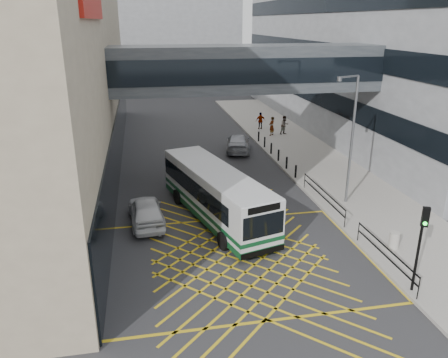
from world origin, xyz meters
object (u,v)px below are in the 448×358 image
pedestrian_b (285,125)px  pedestrian_c (261,121)px  traffic_light (421,237)px  litter_bin (394,240)px  car_dark (206,183)px  street_lamp (351,133)px  car_white (146,211)px  car_silver (238,142)px  bus (215,193)px  pedestrian_a (272,126)px

pedestrian_b → pedestrian_c: size_ratio=1.05×
traffic_light → pedestrian_c: (1.39, 28.60, -1.60)m
litter_bin → car_dark: bearing=129.9°
street_lamp → litter_bin: street_lamp is taller
street_lamp → car_white: bearing=158.8°
pedestrian_b → litter_bin: bearing=-116.0°
car_silver → street_lamp: (3.78, -12.61, 3.71)m
pedestrian_b → pedestrian_c: pedestrian_b is taller
bus → car_silver: (4.22, 13.09, -0.79)m
traffic_light → litter_bin: traffic_light is taller
pedestrian_b → car_white: bearing=-149.3°
litter_bin → bus: bearing=146.0°
bus → car_silver: bearing=56.7°
litter_bin → pedestrian_b: 22.74m
traffic_light → street_lamp: bearing=104.2°
litter_bin → pedestrian_b: (1.90, 22.65, 0.48)m
pedestrian_c → car_dark: bearing=61.9°
bus → pedestrian_c: (8.04, 19.87, -0.53)m
car_dark → street_lamp: bearing=164.8°
car_white → pedestrian_b: (13.57, 17.32, 0.29)m
pedestrian_c → car_white: bearing=57.7°
car_white → pedestrian_c: (11.85, 19.82, 0.25)m
bus → pedestrian_b: size_ratio=5.89×
pedestrian_b → pedestrian_a: bearing=166.6°
car_silver → pedestrian_c: bearing=-106.5°
litter_bin → car_white: bearing=155.4°
car_white → pedestrian_c: 23.09m
pedestrian_c → pedestrian_b: bearing=123.0°
traffic_light → bus: bearing=149.9°
bus → traffic_light: size_ratio=2.79×
car_dark → street_lamp: 9.50m
traffic_light → pedestrian_b: size_ratio=2.11×
car_silver → litter_bin: car_silver is taller
car_silver → pedestrian_b: pedestrian_b is taller
traffic_light → pedestrian_c: traffic_light is taller
bus → car_dark: (0.07, 4.03, -0.90)m
car_silver → pedestrian_c: (3.82, 6.78, 0.25)m
car_dark → pedestrian_b: pedestrian_b is taller
traffic_light → street_lamp: street_lamp is taller
pedestrian_b → traffic_light: bearing=-118.0°
bus → traffic_light: 11.03m
car_white → pedestrian_a: pedestrian_a is taller
street_lamp → litter_bin: 6.96m
bus → pedestrian_a: bearing=48.5°
traffic_light → pedestrian_a: bearing=108.7°
car_dark → car_silver: 9.96m
car_dark → traffic_light: (6.58, -12.76, 1.97)m
traffic_light → car_white: bearing=162.6°
car_white → car_silver: bearing=-126.4°
car_silver → street_lamp: bearing=119.6°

